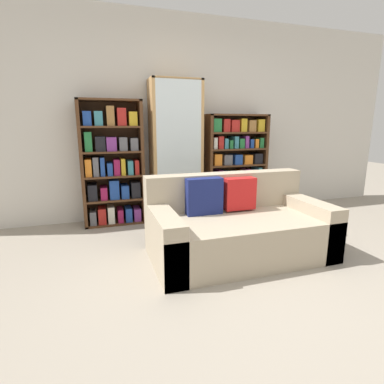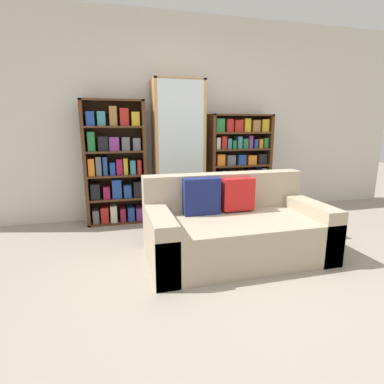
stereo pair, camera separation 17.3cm
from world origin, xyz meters
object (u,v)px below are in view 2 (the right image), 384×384
at_px(display_cabinet, 178,152).
at_px(bookshelf_right, 238,165).
at_px(couch, 234,228).
at_px(bookshelf_left, 115,165).
at_px(wine_bottle, 214,216).

xyz_separation_m(display_cabinet, bookshelf_right, (0.88, 0.02, -0.21)).
bearing_deg(couch, display_cabinet, 100.57).
xyz_separation_m(couch, display_cabinet, (-0.26, 1.37, 0.64)).
distance_m(couch, bookshelf_left, 1.83).
height_order(couch, display_cabinet, display_cabinet).
relative_size(display_cabinet, bookshelf_right, 1.30).
xyz_separation_m(couch, bookshelf_right, (0.63, 1.39, 0.42)).
distance_m(bookshelf_right, wine_bottle, 0.96).
bearing_deg(bookshelf_left, display_cabinet, -1.13).
relative_size(couch, bookshelf_left, 1.08).
distance_m(couch, wine_bottle, 0.82).
bearing_deg(display_cabinet, bookshelf_left, 178.87).
bearing_deg(bookshelf_left, wine_bottle, -26.46).
relative_size(bookshelf_left, wine_bottle, 4.00).
height_order(couch, wine_bottle, couch).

